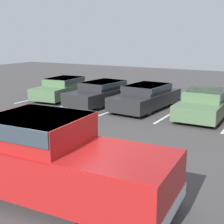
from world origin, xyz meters
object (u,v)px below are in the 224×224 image
(parked_sedan_b, at_px, (102,92))
(parked_sedan_d, at_px, (205,103))
(parked_sedan_c, at_px, (146,96))
(pickup_truck, at_px, (51,159))
(parked_sedan_a, at_px, (64,87))

(parked_sedan_b, height_order, parked_sedan_d, parked_sedan_d)
(parked_sedan_c, bearing_deg, parked_sedan_b, -82.84)
(pickup_truck, xyz_separation_m, parked_sedan_c, (-1.92, 9.36, -0.28))
(parked_sedan_b, relative_size, parked_sedan_d, 1.09)
(parked_sedan_b, xyz_separation_m, parked_sedan_d, (5.50, -0.03, 0.00))
(parked_sedan_b, relative_size, parked_sedan_c, 1.00)
(parked_sedan_a, relative_size, parked_sedan_d, 1.05)
(parked_sedan_c, height_order, parked_sedan_d, parked_sedan_d)
(parked_sedan_a, distance_m, parked_sedan_b, 2.90)
(pickup_truck, relative_size, parked_sedan_c, 1.21)
(pickup_truck, distance_m, parked_sedan_b, 10.23)
(parked_sedan_c, bearing_deg, parked_sedan_d, 90.36)
(pickup_truck, height_order, parked_sedan_b, pickup_truck)
(parked_sedan_a, bearing_deg, parked_sedan_c, 82.75)
(parked_sedan_a, xyz_separation_m, parked_sedan_b, (2.89, -0.29, 0.01))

